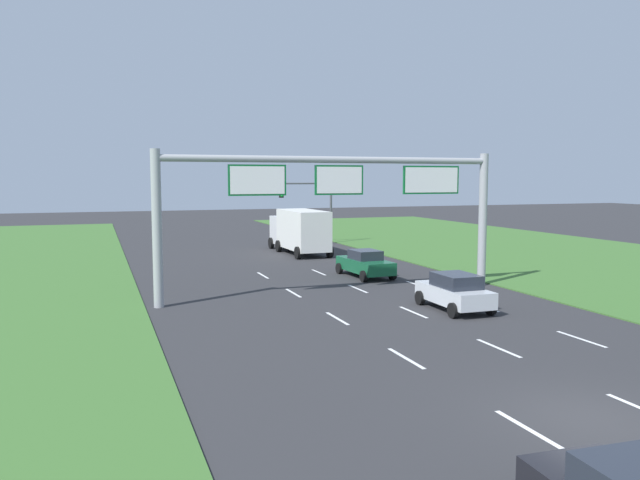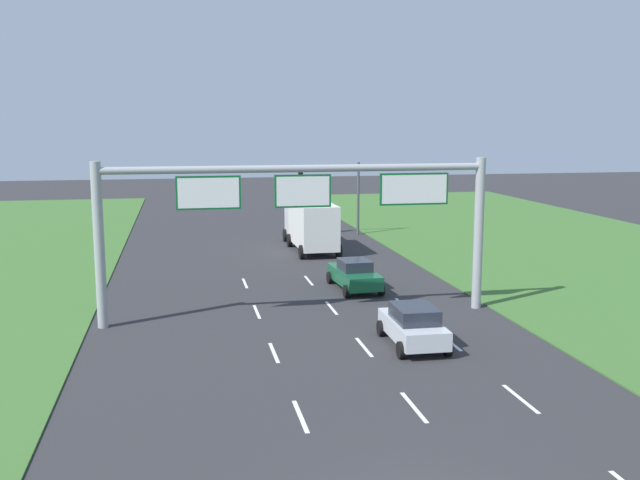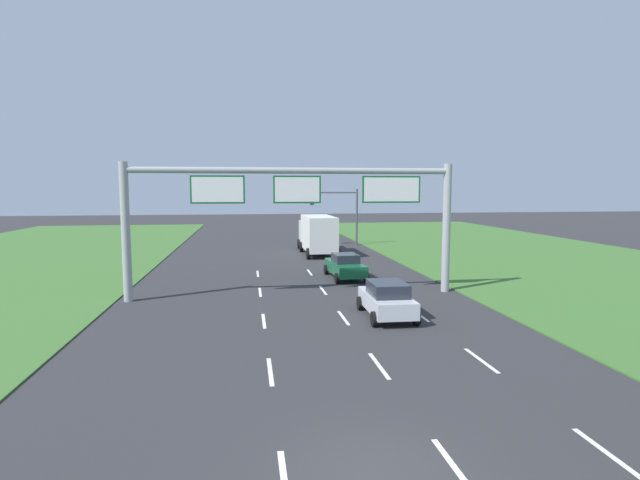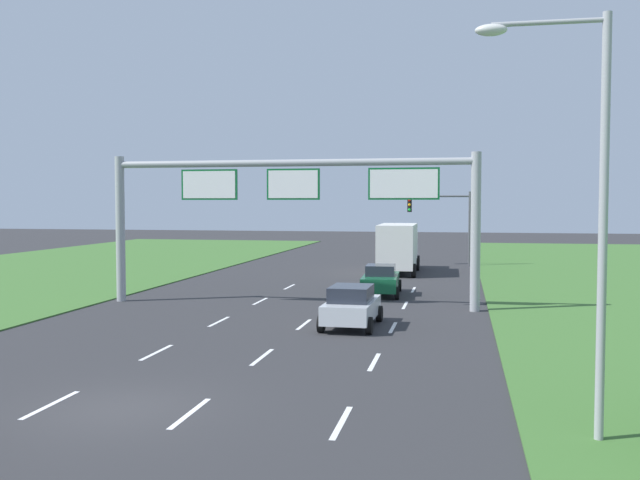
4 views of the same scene
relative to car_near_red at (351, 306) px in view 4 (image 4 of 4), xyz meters
The scene contains 10 objects.
ground_plane 12.41m from the car_near_red, 107.22° to the right, with size 200.00×200.00×0.00m, color #2D2D30.
lane_dashes_inner_left 10.38m from the car_near_red, 121.54° to the right, with size 0.14×44.40×0.01m.
lane_dashes_inner_right 9.07m from the car_near_red, 102.25° to the right, with size 0.14×44.40×0.01m.
lane_dashes_slip 9.00m from the car_near_red, 79.82° to the right, with size 0.14×44.40×0.01m.
car_near_red is the anchor object (origin of this frame).
car_mid_lane 9.68m from the car_near_red, 89.69° to the left, with size 2.22×4.44×1.56m.
box_truck 21.72m from the car_near_red, 90.16° to the left, with size 2.77×8.21×3.32m.
sign_gantry 7.31m from the car_near_red, 125.02° to the left, with size 17.24×0.44×7.00m.
traffic_light_mast 27.92m from the car_near_red, 84.17° to the left, with size 4.76×0.49×5.60m.
street_lamp 14.35m from the car_near_red, 61.84° to the right, with size 2.61×0.32×8.50m.
Camera 4 is at (7.76, -15.11, 4.81)m, focal length 40.00 mm.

